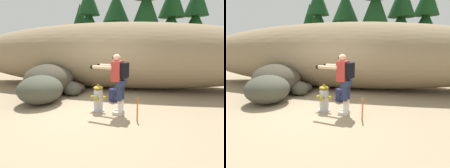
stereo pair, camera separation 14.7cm
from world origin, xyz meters
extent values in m
cube|color=#998466|center=(0.00, 0.00, -0.02)|extent=(56.00, 56.00, 0.04)
ellipsoid|color=#897556|center=(0.00, 3.31, 1.40)|extent=(14.92, 3.20, 2.79)
cylinder|color=#B2B2B7|center=(0.21, 0.07, 0.02)|extent=(0.35, 0.35, 0.04)
cylinder|color=#B2B2B7|center=(0.21, 0.07, 0.34)|extent=(0.26, 0.26, 0.60)
ellipsoid|color=#9E8419|center=(0.21, 0.07, 0.69)|extent=(0.27, 0.27, 0.10)
cylinder|color=#9E8419|center=(0.21, 0.07, 0.76)|extent=(0.06, 0.06, 0.05)
cylinder|color=#9E8419|center=(0.04, 0.07, 0.41)|extent=(0.09, 0.09, 0.09)
cylinder|color=#9E8419|center=(0.39, 0.07, 0.41)|extent=(0.09, 0.09, 0.09)
cylinder|color=#9E8419|center=(0.21, -0.10, 0.41)|extent=(0.11, 0.09, 0.11)
cube|color=beige|center=(0.80, -0.14, 0.04)|extent=(0.27, 0.14, 0.09)
cylinder|color=white|center=(0.86, -0.15, 0.21)|extent=(0.10, 0.10, 0.24)
cylinder|color=#DBAD89|center=(0.86, -0.15, 0.37)|extent=(0.10, 0.10, 0.09)
cylinder|color=#232D4C|center=(0.86, -0.15, 0.62)|extent=(0.13, 0.13, 0.42)
cube|color=beige|center=(0.84, 0.06, 0.04)|extent=(0.27, 0.14, 0.09)
cylinder|color=white|center=(0.90, 0.05, 0.21)|extent=(0.10, 0.10, 0.24)
cylinder|color=#DBAD89|center=(0.90, 0.05, 0.37)|extent=(0.10, 0.10, 0.09)
cylinder|color=#232D4C|center=(0.90, 0.05, 0.62)|extent=(0.13, 0.13, 0.42)
cube|color=#232D4C|center=(0.88, -0.05, 0.88)|extent=(0.25, 0.35, 0.16)
cube|color=#B2332D|center=(0.78, -0.03, 1.19)|extent=(0.30, 0.40, 0.53)
cube|color=black|center=(0.98, -0.07, 1.22)|extent=(0.21, 0.30, 0.40)
sphere|color=#DBAD89|center=(0.76, -0.03, 1.54)|extent=(0.20, 0.20, 0.20)
cube|color=black|center=(0.68, -0.01, 1.54)|extent=(0.05, 0.15, 0.04)
cylinder|color=#DBAD89|center=(0.38, -0.18, 1.30)|extent=(0.59, 0.19, 0.09)
sphere|color=black|center=(0.11, -0.14, 1.30)|extent=(0.11, 0.11, 0.11)
cylinder|color=#DBAD89|center=(0.46, 0.25, 1.30)|extent=(0.59, 0.19, 0.09)
sphere|color=black|center=(0.19, 0.30, 1.30)|extent=(0.11, 0.11, 0.11)
cube|color=#23284C|center=(0.46, 1.12, 0.22)|extent=(0.35, 0.36, 0.44)
cube|color=#23284C|center=(0.56, 1.03, 0.15)|extent=(0.19, 0.20, 0.20)
torus|color=black|center=(0.46, 1.12, 0.46)|extent=(0.10, 0.10, 0.02)
cube|color=black|center=(0.43, 1.26, 0.22)|extent=(0.06, 0.06, 0.37)
cube|color=black|center=(0.32, 1.14, 0.22)|extent=(0.06, 0.06, 0.37)
ellipsoid|color=#3E392C|center=(-2.15, 1.53, 0.58)|extent=(2.16, 2.22, 1.15)
ellipsoid|color=#424336|center=(-1.79, 0.37, 0.46)|extent=(1.73, 1.79, 0.92)
ellipsoid|color=#473630|center=(-1.23, 2.04, 0.18)|extent=(0.80, 0.71, 0.37)
ellipsoid|color=#47433A|center=(-1.22, 1.51, 0.26)|extent=(0.75, 0.62, 0.52)
cylinder|color=#47331E|center=(-4.16, 10.14, 0.64)|extent=(0.24, 0.24, 1.28)
cone|color=#143D19|center=(-4.16, 10.14, 2.39)|extent=(1.98, 1.98, 2.22)
cone|color=#143D19|center=(-4.16, 10.14, 4.06)|extent=(1.28, 1.28, 1.85)
cylinder|color=#47331E|center=(-2.87, 8.45, 0.89)|extent=(0.29, 0.29, 1.77)
cone|color=#143D19|center=(-2.87, 8.45, 3.02)|extent=(2.39, 2.39, 2.49)
cylinder|color=#47331E|center=(-0.87, 8.15, 0.68)|extent=(0.32, 0.32, 1.36)
cone|color=#143D19|center=(-0.87, 8.15, 2.54)|extent=(2.68, 2.68, 2.36)
cone|color=#143D19|center=(-0.87, 8.15, 4.31)|extent=(1.74, 1.74, 1.97)
cylinder|color=#47331E|center=(1.11, 7.60, 0.85)|extent=(0.33, 0.33, 1.69)
cone|color=#143D19|center=(1.11, 7.60, 3.44)|extent=(2.72, 2.72, 3.49)
cylinder|color=#47331E|center=(2.73, 9.11, 0.64)|extent=(0.33, 0.33, 1.28)
cone|color=#143D19|center=(2.73, 9.11, 2.69)|extent=(2.74, 2.74, 2.82)
cylinder|color=#47331E|center=(4.31, 9.44, 0.78)|extent=(0.30, 0.30, 1.55)
cone|color=#143D19|center=(4.31, 9.44, 2.85)|extent=(2.51, 2.51, 2.61)
cylinder|color=#E55914|center=(1.36, -0.41, 0.30)|extent=(0.04, 0.04, 0.60)
camera|label=1|loc=(1.72, -5.00, 1.90)|focal=30.95mm
camera|label=2|loc=(1.86, -4.97, 1.90)|focal=30.95mm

